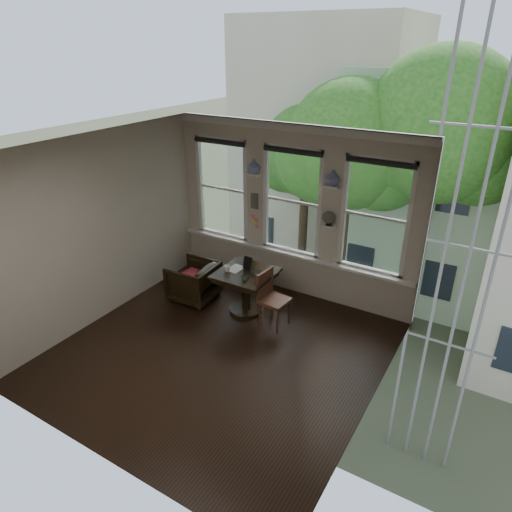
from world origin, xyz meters
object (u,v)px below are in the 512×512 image
Objects in this scene: laptop at (258,276)px; side_chair_right at (275,300)px; mug at (227,269)px; table at (246,292)px; armchair_left at (194,281)px.

side_chair_right is at bearing 10.03° from laptop.
mug is at bearing -148.90° from laptop.
table is at bearing 24.97° from mug.
mug is (-0.28, -0.13, 0.43)m from table.
armchair_left is 1.63m from side_chair_right.
armchair_left is at bearing -155.03° from laptop.
mug is at bearing 96.51° from side_chair_right.
mug is at bearing -155.03° from table.
mug is at bearing 85.96° from armchair_left.
mug is (0.74, -0.01, 0.45)m from armchair_left.
armchair_left is at bearing -173.24° from table.
side_chair_right is at bearing -9.77° from table.
mug is (-0.89, -0.03, 0.34)m from side_chair_right.
mug reaches higher than laptop.
table is 0.62m from side_chair_right.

